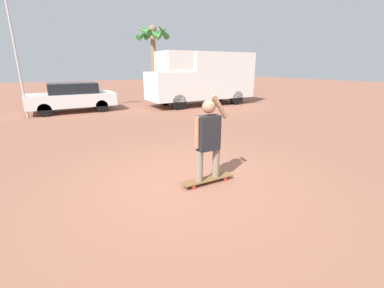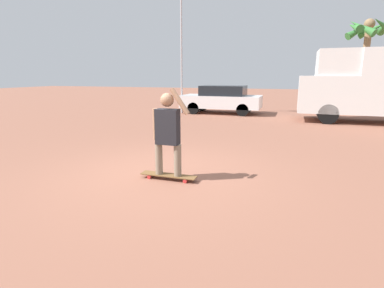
% 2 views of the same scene
% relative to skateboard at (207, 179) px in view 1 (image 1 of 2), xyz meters
% --- Properties ---
extents(ground_plane, '(80.00, 80.00, 0.00)m').
position_rel_skateboard_xyz_m(ground_plane, '(-0.25, 0.24, -0.08)').
color(ground_plane, '#935B47').
extents(skateboard, '(1.09, 0.23, 0.09)m').
position_rel_skateboard_xyz_m(skateboard, '(0.00, 0.00, 0.00)').
color(skateboard, brown).
rests_on(skateboard, ground_plane).
extents(person_skateboarder, '(0.72, 0.25, 1.64)m').
position_rel_skateboard_xyz_m(person_skateboarder, '(-0.00, -0.00, 0.90)').
color(person_skateboarder, gray).
rests_on(person_skateboarder, skateboard).
extents(camper_van, '(6.27, 2.08, 2.97)m').
position_rel_skateboard_xyz_m(camper_van, '(5.63, 9.15, 1.54)').
color(camper_van, black).
rests_on(camper_van, ground_plane).
extents(parked_car_white, '(4.04, 1.84, 1.43)m').
position_rel_skateboard_xyz_m(parked_car_white, '(-1.35, 10.32, 0.67)').
color(parked_car_white, black).
rests_on(parked_car_white, ground_plane).
extents(palm_tree_near_van, '(3.13, 3.18, 5.81)m').
position_rel_skateboard_xyz_m(palm_tree_near_van, '(6.79, 19.62, 4.57)').
color(palm_tree_near_van, '#8E704C').
rests_on(palm_tree_near_van, ground_plane).
extents(flagpole, '(1.10, 0.12, 6.70)m').
position_rel_skateboard_xyz_m(flagpole, '(-3.24, 9.67, 3.78)').
color(flagpole, '#B7B7BC').
rests_on(flagpole, ground_plane).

